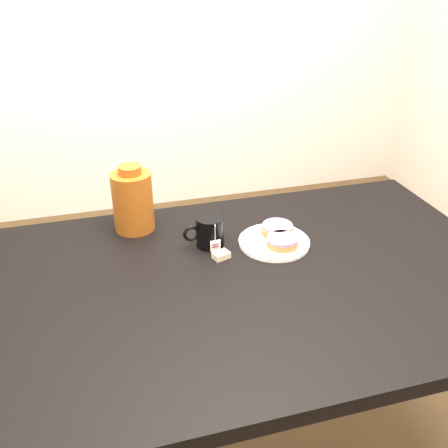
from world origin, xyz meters
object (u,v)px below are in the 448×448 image
object	(u,v)px
mug	(209,231)
teabag_pouch	(221,255)
bagel_front	(282,241)
bagel_package	(133,200)
plate	(274,241)
bagel_back	(277,229)
table	(256,299)

from	to	relation	value
mug	teabag_pouch	xyz separation A→B (m)	(0.01, -0.08, -0.04)
bagel_front	bagel_package	xyz separation A→B (m)	(-0.39, 0.24, 0.07)
bagel_front	mug	distance (m)	0.21
plate	mug	distance (m)	0.19
bagel_back	bagel_package	world-z (taller)	bagel_package
table	teabag_pouch	bearing A→B (deg)	123.81
table	mug	world-z (taller)	mug
bagel_back	bagel_front	world-z (taller)	same
bagel_package	bagel_back	bearing A→B (deg)	-22.03
bagel_front	table	bearing A→B (deg)	-137.60
bagel_front	teabag_pouch	xyz separation A→B (m)	(-0.18, 0.00, -0.02)
bagel_back	mug	distance (m)	0.21
table	bagel_package	bearing A→B (deg)	129.43
bagel_back	bagel_package	xyz separation A→B (m)	(-0.40, 0.16, 0.07)
table	bagel_back	bearing A→B (deg)	54.44
mug	bagel_back	bearing A→B (deg)	-5.94
bagel_package	table	bearing A→B (deg)	-50.57
teabag_pouch	mug	bearing A→B (deg)	100.31
bagel_package	bagel_front	bearing A→B (deg)	-31.18
plate	bagel_package	distance (m)	0.44
mug	teabag_pouch	distance (m)	0.09
table	teabag_pouch	world-z (taller)	teabag_pouch
bagel_front	teabag_pouch	bearing A→B (deg)	179.86
plate	bagel_front	distance (m)	0.04
mug	bagel_package	size ratio (longest dim) A/B	0.61
plate	bagel_front	bearing A→B (deg)	-69.56
mug	teabag_pouch	world-z (taller)	mug
mug	bagel_package	bearing A→B (deg)	136.22
plate	bagel_front	size ratio (longest dim) A/B	2.20
plate	mug	bearing A→B (deg)	166.03
table	bagel_package	size ratio (longest dim) A/B	6.79
table	bagel_front	world-z (taller)	bagel_front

